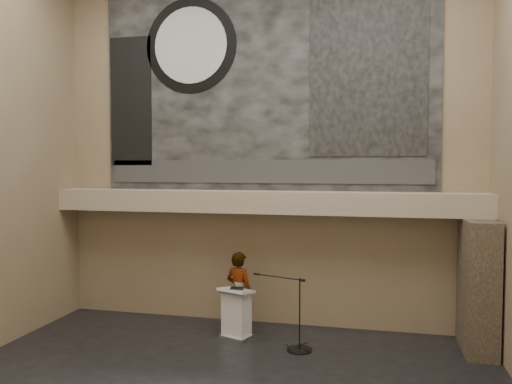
# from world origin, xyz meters

# --- Properties ---
(wall_back) EXTENTS (10.00, 0.02, 8.50)m
(wall_back) POSITION_xyz_m (0.00, 4.00, 4.25)
(wall_back) COLOR #877056
(wall_back) RESTS_ON floor
(wall_front) EXTENTS (10.00, 0.02, 8.50)m
(wall_front) POSITION_xyz_m (0.00, -4.00, 4.25)
(wall_front) COLOR #877056
(wall_front) RESTS_ON floor
(soffit) EXTENTS (10.00, 0.80, 0.50)m
(soffit) POSITION_xyz_m (0.00, 3.60, 2.95)
(soffit) COLOR tan
(soffit) RESTS_ON wall_back
(sprinkler_left) EXTENTS (0.04, 0.04, 0.06)m
(sprinkler_left) POSITION_xyz_m (-1.60, 3.55, 2.67)
(sprinkler_left) COLOR #B2893D
(sprinkler_left) RESTS_ON soffit
(sprinkler_right) EXTENTS (0.04, 0.04, 0.06)m
(sprinkler_right) POSITION_xyz_m (1.90, 3.55, 2.67)
(sprinkler_right) COLOR #B2893D
(sprinkler_right) RESTS_ON soffit
(banner) EXTENTS (8.00, 0.05, 5.00)m
(banner) POSITION_xyz_m (0.00, 3.97, 5.70)
(banner) COLOR black
(banner) RESTS_ON wall_back
(banner_text_strip) EXTENTS (7.76, 0.02, 0.55)m
(banner_text_strip) POSITION_xyz_m (0.00, 3.93, 3.65)
(banner_text_strip) COLOR #2D2D2D
(banner_text_strip) RESTS_ON banner
(banner_clock_rim) EXTENTS (2.30, 0.02, 2.30)m
(banner_clock_rim) POSITION_xyz_m (-1.80, 3.93, 6.70)
(banner_clock_rim) COLOR black
(banner_clock_rim) RESTS_ON banner
(banner_clock_face) EXTENTS (1.84, 0.02, 1.84)m
(banner_clock_face) POSITION_xyz_m (-1.80, 3.91, 6.70)
(banner_clock_face) COLOR silver
(banner_clock_face) RESTS_ON banner
(banner_building_print) EXTENTS (2.60, 0.02, 3.60)m
(banner_building_print) POSITION_xyz_m (2.40, 3.93, 5.80)
(banner_building_print) COLOR black
(banner_building_print) RESTS_ON banner
(banner_brick_print) EXTENTS (1.10, 0.02, 3.20)m
(banner_brick_print) POSITION_xyz_m (-3.40, 3.93, 5.40)
(banner_brick_print) COLOR black
(banner_brick_print) RESTS_ON banner
(stone_pier) EXTENTS (0.60, 1.40, 2.70)m
(stone_pier) POSITION_xyz_m (4.65, 3.15, 1.35)
(stone_pier) COLOR #3D3125
(stone_pier) RESTS_ON floor
(lectern) EXTENTS (0.84, 0.72, 1.13)m
(lectern) POSITION_xyz_m (-0.33, 2.74, 0.55)
(lectern) COLOR silver
(lectern) RESTS_ON floor
(binder) EXTENTS (0.34, 0.29, 0.04)m
(binder) POSITION_xyz_m (-0.31, 2.70, 1.12)
(binder) COLOR black
(binder) RESTS_ON lectern
(papers) EXTENTS (0.26, 0.32, 0.00)m
(papers) POSITION_xyz_m (-0.45, 2.68, 1.10)
(papers) COLOR white
(papers) RESTS_ON lectern
(speaker_person) EXTENTS (0.78, 0.65, 1.85)m
(speaker_person) POSITION_xyz_m (-0.39, 3.17, 0.92)
(speaker_person) COLOR white
(speaker_person) RESTS_ON floor
(mic_stand) EXTENTS (1.30, 0.62, 1.50)m
(mic_stand) POSITION_xyz_m (1.08, 2.36, 0.22)
(mic_stand) COLOR black
(mic_stand) RESTS_ON floor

